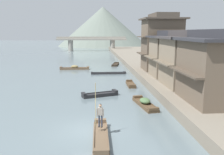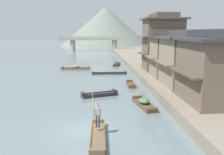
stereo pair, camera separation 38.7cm
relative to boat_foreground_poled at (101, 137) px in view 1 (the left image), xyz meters
The scene contains 16 objects.
ground_plane 1.88m from the boat_foreground_poled, 116.02° to the left, with size 400.00×400.00×0.00m, color slate.
riverbank_right 35.11m from the boat_foreground_poled, 64.48° to the left, with size 18.00×110.00×0.94m, color slate.
boat_foreground_poled is the anchor object (origin of this frame).
boatman_person 1.63m from the boat_foreground_poled, 90.35° to the left, with size 0.57×0.32×3.04m.
boat_moored_nearest 8.40m from the boat_foreground_poled, 58.39° to the left, with size 1.71×4.59×0.77m.
boat_moored_second 31.15m from the boat_foreground_poled, 97.12° to the left, with size 5.43×1.04×0.80m.
boat_moored_third 11.07m from the boat_foreground_poled, 88.59° to the left, with size 4.04×2.24×0.54m.
boat_moored_far 25.52m from the boat_foreground_poled, 85.26° to the left, with size 5.83×0.90×0.37m.
boat_midriver_drifting 16.69m from the boat_foreground_poled, 74.58° to the left, with size 0.96×3.48×0.47m.
boat_midriver_upstream 36.46m from the boat_foreground_poled, 83.26° to the left, with size 2.00×4.41×0.43m.
house_waterfront_nearest 12.00m from the boat_foreground_poled, 25.79° to the left, with size 6.59×7.10×6.14m.
house_waterfront_second 16.00m from the boat_foreground_poled, 47.66° to the left, with size 7.01×6.71×6.14m.
house_waterfront_tall 20.74m from the boat_foreground_poled, 58.89° to the left, with size 7.13×5.58×6.14m.
house_waterfront_narrow 25.92m from the boat_foreground_poled, 65.97° to the left, with size 6.77×5.68×8.74m.
stone_bridge 77.19m from the boat_foreground_poled, 90.61° to the left, with size 25.75×2.40×5.25m.
hill_far_west 112.99m from the boat_foreground_poled, 87.50° to the left, with size 45.51×45.51×19.49m, color slate.
Camera 1 is at (0.39, -16.51, 6.85)m, focal length 39.38 mm.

